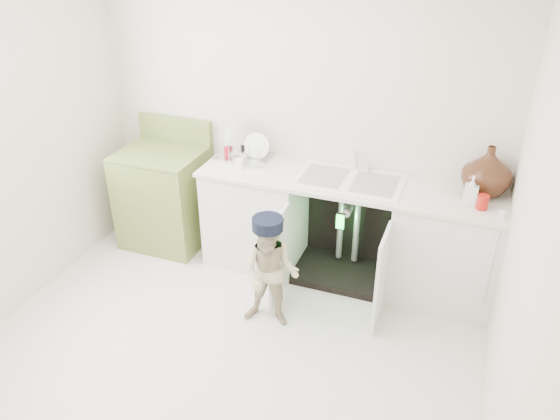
% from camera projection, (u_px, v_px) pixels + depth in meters
% --- Properties ---
extents(ground, '(3.50, 3.50, 0.00)m').
position_uv_depth(ground, '(226.00, 350.00, 3.92)').
color(ground, silver).
rests_on(ground, ground).
extents(room_shell, '(6.00, 5.50, 1.26)m').
position_uv_depth(room_shell, '(216.00, 196.00, 3.32)').
color(room_shell, beige).
rests_on(room_shell, ground).
extents(counter_run, '(2.44, 1.02, 1.28)m').
position_uv_depth(counter_run, '(352.00, 226.00, 4.50)').
color(counter_run, white).
rests_on(counter_run, ground).
extents(avocado_stove, '(0.73, 0.65, 1.13)m').
position_uv_depth(avocado_stove, '(165.00, 196.00, 5.02)').
color(avocado_stove, olive).
rests_on(avocado_stove, ground).
extents(repair_worker, '(0.66, 0.65, 0.90)m').
position_uv_depth(repair_worker, '(271.00, 272.00, 3.97)').
color(repair_worker, beige).
rests_on(repair_worker, ground).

